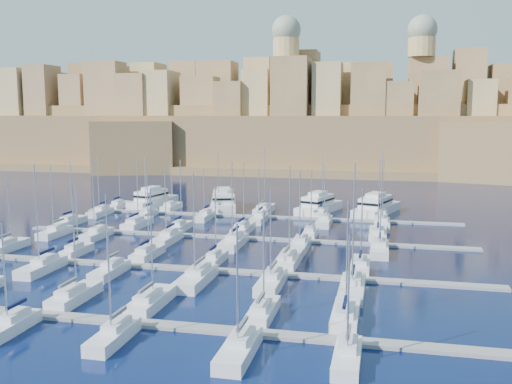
% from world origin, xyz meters
% --- Properties ---
extents(ground, '(600.00, 600.00, 0.00)m').
position_xyz_m(ground, '(0.00, 0.00, 0.00)').
color(ground, black).
rests_on(ground, ground).
extents(pontoon_near, '(84.00, 2.00, 0.40)m').
position_xyz_m(pontoon_near, '(0.00, -34.00, 0.20)').
color(pontoon_near, slate).
rests_on(pontoon_near, ground).
extents(pontoon_mid_near, '(84.00, 2.00, 0.40)m').
position_xyz_m(pontoon_mid_near, '(0.00, -12.00, 0.20)').
color(pontoon_mid_near, slate).
rests_on(pontoon_mid_near, ground).
extents(pontoon_mid_far, '(84.00, 2.00, 0.40)m').
position_xyz_m(pontoon_mid_far, '(0.00, 10.00, 0.20)').
color(pontoon_mid_far, slate).
rests_on(pontoon_mid_far, ground).
extents(pontoon_far, '(84.00, 2.00, 0.40)m').
position_xyz_m(pontoon_far, '(0.00, 32.00, 0.20)').
color(pontoon_far, slate).
rests_on(pontoon_far, ground).
extents(sailboat_2, '(2.75, 9.18, 15.23)m').
position_xyz_m(sailboat_2, '(-10.85, -28.52, 0.76)').
color(sailboat_2, silver).
rests_on(sailboat_2, ground).
extents(sailboat_3, '(2.88, 9.60, 14.40)m').
position_xyz_m(sailboat_3, '(-0.90, -28.32, 0.75)').
color(sailboat_3, silver).
rests_on(sailboat_3, ground).
extents(sailboat_4, '(2.52, 8.41, 12.60)m').
position_xyz_m(sailboat_4, '(12.77, -28.90, 0.73)').
color(sailboat_4, silver).
rests_on(sailboat_4, ground).
extents(sailboat_5, '(2.86, 9.53, 13.83)m').
position_xyz_m(sailboat_5, '(21.94, -28.35, 0.75)').
color(sailboat_5, silver).
rests_on(sailboat_5, ground).
extents(sailboat_8, '(2.38, 7.95, 12.10)m').
position_xyz_m(sailboat_8, '(-12.13, -38.87, 0.72)').
color(sailboat_8, silver).
rests_on(sailboat_8, ground).
extents(sailboat_9, '(2.46, 8.19, 11.62)m').
position_xyz_m(sailboat_9, '(-0.35, -38.99, 0.71)').
color(sailboat_9, silver).
rests_on(sailboat_9, ground).
extents(sailboat_10, '(2.75, 9.15, 13.15)m').
position_xyz_m(sailboat_10, '(12.75, -39.46, 0.74)').
color(sailboat_10, silver).
rests_on(sailboat_10, ground).
extents(sailboat_11, '(2.42, 8.05, 12.48)m').
position_xyz_m(sailboat_11, '(22.82, -38.92, 0.72)').
color(sailboat_11, silver).
rests_on(sailboat_11, ground).
extents(sailboat_12, '(2.50, 8.32, 12.82)m').
position_xyz_m(sailboat_12, '(-35.56, -6.95, 0.73)').
color(sailboat_12, silver).
rests_on(sailboat_12, ground).
extents(sailboat_13, '(2.22, 7.42, 11.57)m').
position_xyz_m(sailboat_13, '(-22.76, -7.39, 0.71)').
color(sailboat_13, silver).
rests_on(sailboat_13, ground).
extents(sailboat_14, '(2.64, 8.79, 13.75)m').
position_xyz_m(sailboat_14, '(-10.72, -6.72, 0.74)').
color(sailboat_14, silver).
rests_on(sailboat_14, ground).
extents(sailboat_15, '(2.21, 7.36, 12.07)m').
position_xyz_m(sailboat_15, '(0.69, -7.42, 0.72)').
color(sailboat_15, silver).
rests_on(sailboat_15, ground).
extents(sailboat_16, '(3.12, 10.41, 15.34)m').
position_xyz_m(sailboat_16, '(11.84, -5.92, 0.77)').
color(sailboat_16, silver).
rests_on(sailboat_16, ground).
extents(sailboat_17, '(2.70, 9.00, 12.43)m').
position_xyz_m(sailboat_17, '(22.64, -6.61, 0.73)').
color(sailboat_17, silver).
rests_on(sailboat_17, ground).
extents(sailboat_19, '(2.85, 9.48, 16.03)m').
position_xyz_m(sailboat_19, '(-22.38, -17.63, 0.76)').
color(sailboat_19, silver).
rests_on(sailboat_19, ground).
extents(sailboat_20, '(2.56, 8.53, 12.14)m').
position_xyz_m(sailboat_20, '(-11.88, -17.15, 0.72)').
color(sailboat_20, silver).
rests_on(sailboat_20, ground).
extents(sailboat_21, '(3.17, 10.56, 15.37)m').
position_xyz_m(sailboat_21, '(1.31, -18.15, 0.77)').
color(sailboat_21, silver).
rests_on(sailboat_21, ground).
extents(sailboat_22, '(2.86, 9.53, 13.41)m').
position_xyz_m(sailboat_22, '(11.52, -17.65, 0.74)').
color(sailboat_22, silver).
rests_on(sailboat_22, ground).
extents(sailboat_23, '(3.06, 10.20, 17.03)m').
position_xyz_m(sailboat_23, '(22.09, -17.98, 0.78)').
color(sailboat_23, silver).
rests_on(sailboat_23, ground).
extents(sailboat_24, '(2.61, 8.71, 13.41)m').
position_xyz_m(sailboat_24, '(-37.12, 15.24, 0.74)').
color(sailboat_24, silver).
rests_on(sailboat_24, ground).
extents(sailboat_25, '(2.96, 9.86, 14.07)m').
position_xyz_m(sailboat_25, '(-22.75, 15.81, 0.75)').
color(sailboat_25, silver).
rests_on(sailboat_25, ground).
extents(sailboat_26, '(2.43, 8.09, 14.14)m').
position_xyz_m(sailboat_26, '(-13.17, 14.94, 0.74)').
color(sailboat_26, silver).
rests_on(sailboat_26, ground).
extents(sailboat_27, '(2.87, 9.56, 13.87)m').
position_xyz_m(sailboat_27, '(-0.67, 15.66, 0.75)').
color(sailboat_27, silver).
rests_on(sailboat_27, ground).
extents(sailboat_28, '(2.36, 7.85, 12.86)m').
position_xyz_m(sailboat_28, '(12.53, 14.82, 0.73)').
color(sailboat_28, silver).
rests_on(sailboat_28, ground).
extents(sailboat_29, '(3.11, 10.36, 14.54)m').
position_xyz_m(sailboat_29, '(24.82, 16.05, 0.76)').
color(sailboat_29, silver).
rests_on(sailboat_29, ground).
extents(sailboat_30, '(2.65, 8.85, 13.51)m').
position_xyz_m(sailboat_30, '(-34.17, 4.69, 0.74)').
color(sailboat_30, silver).
rests_on(sailboat_30, ground).
extents(sailboat_31, '(2.71, 9.03, 14.89)m').
position_xyz_m(sailboat_31, '(-25.69, 4.60, 0.75)').
color(sailboat_31, silver).
rests_on(sailboat_31, ground).
extents(sailboat_32, '(2.85, 9.51, 13.96)m').
position_xyz_m(sailboat_32, '(-11.71, 4.36, 0.75)').
color(sailboat_32, silver).
rests_on(sailboat_32, ground).
extents(sailboat_33, '(3.10, 10.34, 15.02)m').
position_xyz_m(sailboat_33, '(0.55, 3.95, 0.76)').
color(sailboat_33, silver).
rests_on(sailboat_33, ground).
extents(sailboat_34, '(2.80, 9.34, 13.79)m').
position_xyz_m(sailboat_34, '(12.10, 4.45, 0.74)').
color(sailboat_34, silver).
rests_on(sailboat_34, ground).
extents(sailboat_35, '(2.89, 9.64, 14.08)m').
position_xyz_m(sailboat_35, '(25.25, 4.30, 0.75)').
color(sailboat_35, silver).
rests_on(sailboat_35, ground).
extents(sailboat_36, '(2.35, 7.83, 11.43)m').
position_xyz_m(sailboat_36, '(-36.94, 36.81, 0.71)').
color(sailboat_36, silver).
rests_on(sailboat_36, ground).
extents(sailboat_37, '(2.57, 8.58, 13.38)m').
position_xyz_m(sailboat_37, '(-23.67, 37.18, 0.73)').
color(sailboat_37, silver).
rests_on(sailboat_37, ground).
extents(sailboat_38, '(2.68, 8.94, 14.47)m').
position_xyz_m(sailboat_38, '(-12.18, 37.36, 0.75)').
color(sailboat_38, silver).
rests_on(sailboat_38, ground).
extents(sailboat_39, '(3.22, 10.72, 15.44)m').
position_xyz_m(sailboat_39, '(-1.27, 38.23, 0.77)').
color(sailboat_39, silver).
rests_on(sailboat_39, ground).
extents(sailboat_40, '(2.71, 9.04, 14.03)m').
position_xyz_m(sailboat_40, '(12.20, 37.41, 0.74)').
color(sailboat_40, silver).
rests_on(sailboat_40, ground).
extents(sailboat_41, '(2.80, 9.33, 15.21)m').
position_xyz_m(sailboat_41, '(25.17, 37.55, 0.76)').
color(sailboat_41, silver).
rests_on(sailboat_41, ground).
extents(sailboat_42, '(2.60, 8.67, 14.07)m').
position_xyz_m(sailboat_42, '(-36.59, 26.77, 0.74)').
color(sailboat_42, silver).
rests_on(sailboat_42, ground).
extents(sailboat_43, '(2.41, 8.04, 13.85)m').
position_xyz_m(sailboat_43, '(-25.50, 27.08, 0.74)').
color(sailboat_43, silver).
rests_on(sailboat_43, ground).
extents(sailboat_44, '(2.47, 8.22, 11.24)m').
position_xyz_m(sailboat_44, '(-12.02, 27.00, 0.71)').
color(sailboat_44, silver).
rests_on(sailboat_44, ground).
extents(sailboat_45, '(2.59, 8.62, 12.15)m').
position_xyz_m(sailboat_45, '(0.13, 26.80, 0.72)').
color(sailboat_45, silver).
rests_on(sailboat_45, ground).
extents(sailboat_46, '(2.73, 9.11, 12.52)m').
position_xyz_m(sailboat_46, '(13.89, 26.56, 0.73)').
color(sailboat_46, silver).
rests_on(sailboat_46, ground).
extents(sailboat_47, '(3.06, 10.21, 14.04)m').
position_xyz_m(sailboat_47, '(25.50, 26.02, 0.76)').
color(sailboat_47, silver).
rests_on(sailboat_47, ground).
extents(motor_yacht_a, '(7.74, 16.61, 5.25)m').
position_xyz_m(motor_yacht_a, '(-30.15, 41.19, 1.73)').
color(motor_yacht_a, silver).
rests_on(motor_yacht_a, ground).
extents(motor_yacht_b, '(10.66, 20.05, 5.25)m').
position_xyz_m(motor_yacht_b, '(-12.34, 42.74, 1.73)').
color(motor_yacht_b, silver).
rests_on(motor_yacht_b, ground).
extents(motor_yacht_c, '(9.86, 17.13, 5.25)m').
position_xyz_m(motor_yacht_c, '(11.00, 41.40, 1.73)').
color(motor_yacht_c, silver).
rests_on(motor_yacht_c, ground).
extents(motor_yacht_d, '(11.01, 19.15, 5.25)m').
position_xyz_m(motor_yacht_d, '(24.07, 42.33, 1.73)').
color(motor_yacht_d, silver).
rests_on(motor_yacht_d, ground).
extents(fortified_city, '(460.00, 108.95, 59.52)m').
position_xyz_m(fortified_city, '(-0.19, 155.26, 14.74)').
color(fortified_city, brown).
rests_on(fortified_city, ground).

